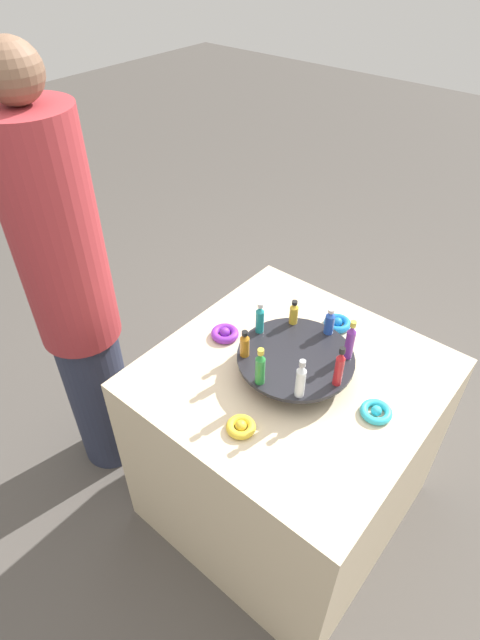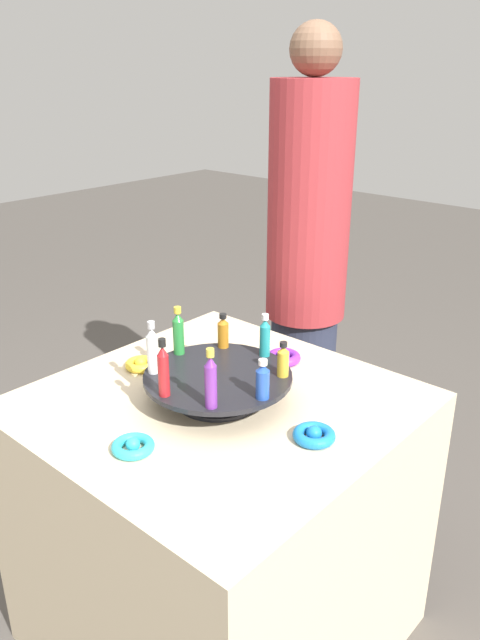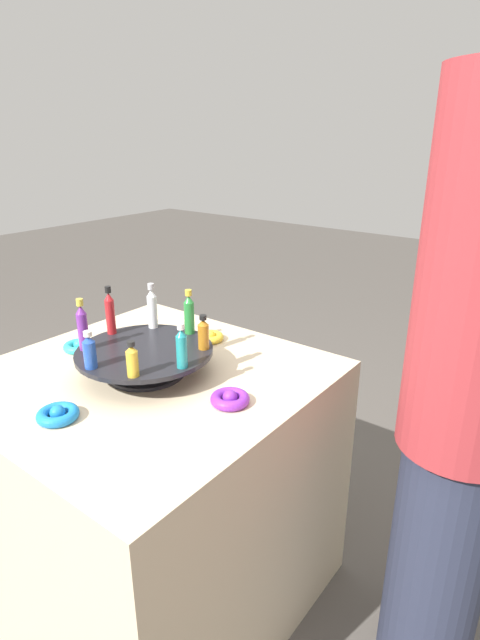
{
  "view_description": "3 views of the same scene",
  "coord_description": "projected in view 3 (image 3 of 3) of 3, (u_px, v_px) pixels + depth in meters",
  "views": [
    {
      "loc": [
        -0.56,
        0.94,
        1.88
      ],
      "look_at": [
        0.17,
        0.06,
        0.91
      ],
      "focal_mm": 28.0,
      "sensor_mm": 36.0,
      "label": 1
    },
    {
      "loc": [
        -0.96,
        -0.92,
        1.51
      ],
      "look_at": [
        0.14,
        0.05,
        0.9
      ],
      "focal_mm": 35.0,
      "sensor_mm": 36.0,
      "label": 2
    },
    {
      "loc": [
        0.93,
        -0.79,
        1.35
      ],
      "look_at": [
        0.24,
        0.09,
        0.93
      ],
      "focal_mm": 28.0,
      "sensor_mm": 36.0,
      "label": 3
    }
  ],
  "objects": [
    {
      "name": "ribbon_bow_gold",
      "position": [
        210.0,
        337.0,
        1.53
      ],
      "size": [
        0.08,
        0.08,
        0.03
      ],
      "color": "gold",
      "rests_on": "party_table"
    },
    {
      "name": "party_table",
      "position": [
        155.0,
        488.0,
        1.46
      ],
      "size": [
        0.84,
        0.84,
        0.75
      ],
      "color": "beige",
      "rests_on": "ground_plane"
    },
    {
      "name": "person_figure",
      "position": [
        467.0,
        390.0,
        1.08
      ],
      "size": [
        0.28,
        0.28,
        1.63
      ],
      "rotation": [
        0.0,
        0.0,
        -2.78
      ],
      "color": "#282D42",
      "rests_on": "ground_plane"
    },
    {
      "name": "bottle_teal",
      "position": [
        182.0,
        347.0,
        1.18
      ],
      "size": [
        0.03,
        0.03,
        0.11
      ],
      "color": "teal",
      "rests_on": "display_stand"
    },
    {
      "name": "ribbon_bow_teal",
      "position": [
        79.0,
        346.0,
        1.47
      ],
      "size": [
        0.09,
        0.09,
        0.03
      ],
      "color": "#2DB7CC",
      "rests_on": "party_table"
    },
    {
      "name": "bottle_purple",
      "position": [
        82.0,
        326.0,
        1.28
      ],
      "size": [
        0.03,
        0.03,
        0.14
      ],
      "color": "#702D93",
      "rests_on": "display_stand"
    },
    {
      "name": "bottle_blue",
      "position": [
        90.0,
        351.0,
        1.18
      ],
      "size": [
        0.03,
        0.03,
        0.09
      ],
      "color": "#234CAD",
      "rests_on": "display_stand"
    },
    {
      "name": "ribbon_bow_blue",
      "position": [
        58.0,
        414.0,
        1.11
      ],
      "size": [
        0.09,
        0.09,
        0.03
      ],
      "color": "blue",
      "rests_on": "party_table"
    },
    {
      "name": "bottle_green",
      "position": [
        189.0,
        313.0,
        1.38
      ],
      "size": [
        0.03,
        0.03,
        0.13
      ],
      "color": "#288438",
      "rests_on": "display_stand"
    },
    {
      "name": "bottle_gold",
      "position": [
        132.0,
        360.0,
        1.14
      ],
      "size": [
        0.03,
        0.03,
        0.09
      ],
      "color": "gold",
      "rests_on": "display_stand"
    },
    {
      "name": "ribbon_bow_purple",
      "position": [
        230.0,
        399.0,
        1.17
      ],
      "size": [
        0.09,
        0.09,
        0.04
      ],
      "color": "purple",
      "rests_on": "party_table"
    },
    {
      "name": "ground_plane",
      "position": [
        162.0,
        584.0,
        1.59
      ],
      "size": [
        12.0,
        12.0,
        0.0
      ],
      "primitive_type": "plane",
      "color": "#4C4742"
    },
    {
      "name": "bottle_red",
      "position": [
        110.0,
        312.0,
        1.38
      ],
      "size": [
        0.03,
        0.03,
        0.14
      ],
      "color": "#B21E23",
      "rests_on": "display_stand"
    },
    {
      "name": "display_stand",
      "position": [
        145.0,
        357.0,
        1.31
      ],
      "size": [
        0.36,
        0.36,
        0.07
      ],
      "color": "black",
      "rests_on": "party_table"
    },
    {
      "name": "bottle_clear",
      "position": [
        152.0,
        308.0,
        1.43
      ],
      "size": [
        0.03,
        0.03,
        0.13
      ],
      "color": "silver",
      "rests_on": "display_stand"
    },
    {
      "name": "bottle_amber",
      "position": [
        203.0,
        333.0,
        1.29
      ],
      "size": [
        0.03,
        0.03,
        0.09
      ],
      "color": "#AD6B19",
      "rests_on": "display_stand"
    }
  ]
}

